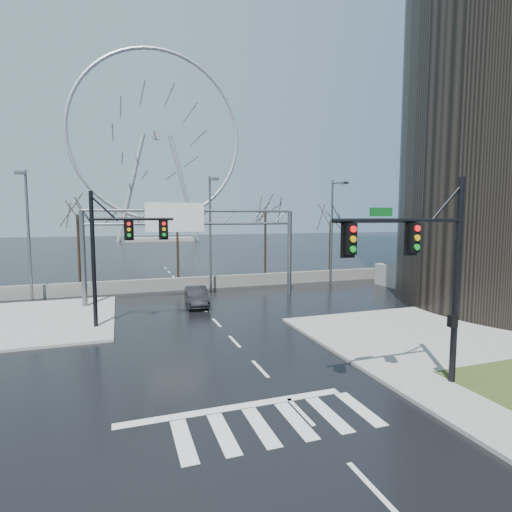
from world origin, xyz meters
name	(u,v)px	position (x,y,z in m)	size (l,w,h in m)	color
ground	(260,369)	(0.00, 0.00, 0.00)	(260.00, 260.00, 0.00)	black
sidewalk_right_ext	(416,333)	(10.00, 2.00, 0.07)	(12.00, 10.00, 0.15)	gray
sidewalk_far	(30,321)	(-11.00, 12.00, 0.07)	(10.00, 12.00, 0.15)	gray
barrier_wall	(185,283)	(0.00, 20.00, 0.55)	(52.00, 0.50, 1.10)	slate
signal_mast_near	(429,262)	(5.14, -4.04, 4.87)	(5.52, 0.41, 8.00)	black
signal_mast_far	(114,246)	(-5.87, 8.96, 4.83)	(4.72, 0.41, 8.00)	black
sign_gantry	(190,234)	(-0.38, 14.96, 5.18)	(16.36, 0.40, 7.60)	slate
streetlight_left	(27,226)	(-12.00, 18.16, 5.89)	(0.50, 2.55, 10.00)	slate
streetlight_mid	(211,224)	(2.00, 18.16, 5.89)	(0.50, 2.55, 10.00)	slate
streetlight_right	(334,224)	(14.00, 18.16, 5.89)	(0.50, 2.55, 10.00)	slate
tree_left	(78,223)	(-9.00, 23.50, 5.98)	(3.75, 3.75, 7.50)	black
tree_center	(177,231)	(0.00, 24.50, 5.17)	(3.25, 3.25, 6.50)	black
tree_right	(265,220)	(9.00, 23.50, 6.22)	(3.90, 3.90, 7.80)	black
tree_far_right	(330,227)	(17.00, 24.00, 5.41)	(3.40, 3.40, 6.80)	black
ferris_wheel	(157,143)	(5.00, 95.00, 26.13)	(45.00, 6.00, 50.91)	gray
car	(197,296)	(-0.28, 13.12, 0.69)	(1.47, 4.22, 1.39)	black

